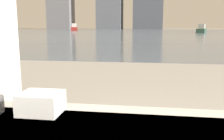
# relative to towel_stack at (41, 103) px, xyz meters

# --- Properties ---
(towel_stack) EXTENTS (0.23, 0.20, 0.12)m
(towel_stack) POSITION_rel_towel_stack_xyz_m (0.00, 0.00, 0.00)
(towel_stack) COLOR white
(towel_stack) RESTS_ON bathtub
(harbor_water) EXTENTS (180.00, 110.00, 0.01)m
(harbor_water) POSITION_rel_towel_stack_xyz_m (0.32, 61.05, -0.62)
(harbor_water) COLOR slate
(harbor_water) RESTS_ON ground_plane
(harbor_boat_1) EXTENTS (3.36, 5.82, 2.07)m
(harbor_boat_1) POSITION_rel_towel_stack_xyz_m (-21.75, 72.20, 0.12)
(harbor_boat_1) COLOR maroon
(harbor_boat_1) RESTS_ON harbor_water
(harbor_boat_3) EXTENTS (2.03, 2.89, 1.03)m
(harbor_boat_3) POSITION_rel_towel_stack_xyz_m (-43.81, 78.46, -0.25)
(harbor_boat_3) COLOR #2D2D33
(harbor_boat_3) RESTS_ON harbor_water
(harbor_boat_4) EXTENTS (2.60, 4.37, 1.55)m
(harbor_boat_4) POSITION_rel_towel_stack_xyz_m (9.87, 45.75, -0.06)
(harbor_boat_4) COLOR #335647
(harbor_boat_4) RESTS_ON harbor_water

